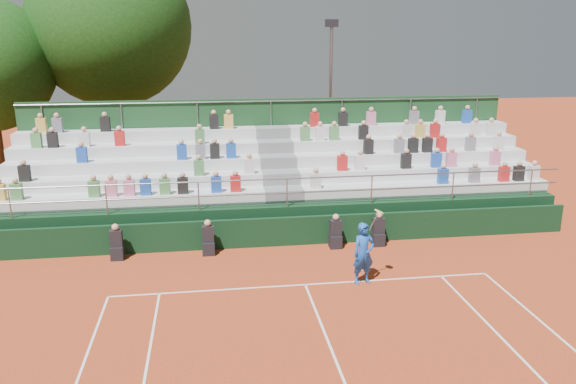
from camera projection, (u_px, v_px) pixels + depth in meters
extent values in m
plane|color=#AA3E1C|center=(305.00, 285.00, 16.13)|extent=(90.00, 90.00, 0.00)
cube|color=white|center=(305.00, 285.00, 16.13)|extent=(11.00, 0.06, 0.01)
cube|color=white|center=(329.00, 343.00, 13.08)|extent=(0.06, 6.40, 0.01)
cube|color=black|center=(289.00, 231.00, 19.04)|extent=(20.00, 0.15, 1.00)
cube|color=black|center=(117.00, 253.00, 17.92)|extent=(0.40, 0.40, 0.44)
cube|color=black|center=(116.00, 238.00, 17.79)|extent=(0.38, 0.25, 0.55)
sphere|color=tan|center=(115.00, 227.00, 17.69)|extent=(0.22, 0.22, 0.22)
cube|color=black|center=(209.00, 248.00, 18.32)|extent=(0.40, 0.40, 0.44)
cube|color=black|center=(208.00, 234.00, 18.19)|extent=(0.38, 0.25, 0.55)
sphere|color=tan|center=(208.00, 223.00, 18.08)|extent=(0.22, 0.22, 0.22)
cube|color=black|center=(335.00, 241.00, 18.89)|extent=(0.40, 0.40, 0.44)
cube|color=black|center=(336.00, 228.00, 18.76)|extent=(0.38, 0.25, 0.55)
sphere|color=tan|center=(336.00, 217.00, 18.66)|extent=(0.22, 0.22, 0.22)
cube|color=black|center=(378.00, 239.00, 19.10)|extent=(0.40, 0.40, 0.44)
cube|color=black|center=(379.00, 226.00, 18.97)|extent=(0.38, 0.25, 0.55)
sphere|color=tan|center=(379.00, 215.00, 18.86)|extent=(0.22, 0.22, 0.22)
cube|color=black|center=(278.00, 202.00, 21.97)|extent=(20.00, 5.20, 1.20)
cube|color=silver|center=(131.00, 200.00, 19.42)|extent=(9.30, 0.85, 0.42)
cube|color=silver|center=(426.00, 188.00, 20.88)|extent=(9.30, 0.85, 0.42)
cube|color=slate|center=(284.00, 194.00, 20.15)|extent=(1.40, 0.85, 0.42)
cube|color=silver|center=(133.00, 182.00, 20.12)|extent=(9.30, 0.85, 0.42)
cube|color=silver|center=(418.00, 172.00, 21.58)|extent=(9.30, 0.85, 0.42)
cube|color=slate|center=(280.00, 177.00, 20.85)|extent=(1.40, 0.85, 0.42)
cube|color=silver|center=(135.00, 165.00, 20.81)|extent=(9.30, 0.85, 0.42)
cube|color=silver|center=(411.00, 157.00, 22.28)|extent=(9.30, 0.85, 0.42)
cube|color=slate|center=(278.00, 161.00, 21.54)|extent=(1.40, 0.85, 0.42)
cube|color=silver|center=(137.00, 150.00, 21.51)|extent=(9.30, 0.85, 0.42)
cube|color=silver|center=(404.00, 143.00, 22.97)|extent=(9.30, 0.85, 0.42)
cube|color=slate|center=(275.00, 146.00, 22.24)|extent=(1.40, 0.85, 0.42)
cube|color=silver|center=(138.00, 135.00, 22.21)|extent=(9.30, 0.85, 0.42)
cube|color=silver|center=(398.00, 129.00, 23.67)|extent=(9.30, 0.85, 0.42)
cube|color=slate|center=(272.00, 132.00, 22.94)|extent=(1.40, 0.85, 0.42)
cube|color=#194220|center=(271.00, 151.00, 23.68)|extent=(20.00, 0.12, 4.40)
cylinder|color=gray|center=(287.00, 179.00, 19.10)|extent=(20.00, 0.05, 0.05)
cylinder|color=gray|center=(271.00, 101.00, 23.01)|extent=(20.00, 0.05, 0.05)
cube|color=gold|center=(0.00, 192.00, 18.58)|extent=(0.36, 0.24, 0.56)
cube|color=#4C8C4C|center=(17.00, 192.00, 18.65)|extent=(0.36, 0.24, 0.56)
cube|color=#4C8C4C|center=(94.00, 189.00, 18.99)|extent=(0.36, 0.24, 0.56)
cube|color=pink|center=(111.00, 188.00, 19.07)|extent=(0.36, 0.24, 0.56)
cube|color=pink|center=(129.00, 188.00, 19.15)|extent=(0.36, 0.24, 0.56)
cube|color=#1E4CB2|center=(146.00, 187.00, 19.22)|extent=(0.36, 0.24, 0.56)
cube|color=#4C8C4C|center=(165.00, 186.00, 19.31)|extent=(0.36, 0.24, 0.56)
cube|color=black|center=(183.00, 186.00, 19.39)|extent=(0.36, 0.24, 0.56)
cube|color=#1E4CB2|center=(216.00, 184.00, 19.55)|extent=(0.36, 0.24, 0.56)
cube|color=red|center=(235.00, 184.00, 19.64)|extent=(0.36, 0.24, 0.56)
cube|color=black|center=(25.00, 173.00, 19.35)|extent=(0.36, 0.24, 0.56)
cube|color=#4C8C4C|center=(199.00, 168.00, 20.17)|extent=(0.36, 0.24, 0.56)
cube|color=silver|center=(249.00, 166.00, 20.41)|extent=(0.36, 0.24, 0.56)
cube|color=#1E4CB2|center=(82.00, 155.00, 20.29)|extent=(0.36, 0.24, 0.56)
cube|color=#1E4CB2|center=(182.00, 152.00, 20.78)|extent=(0.36, 0.24, 0.56)
cube|color=slate|center=(201.00, 151.00, 20.87)|extent=(0.36, 0.24, 0.56)
cube|color=black|center=(215.00, 151.00, 20.94)|extent=(0.36, 0.24, 0.56)
cube|color=#1E4CB2|center=(231.00, 151.00, 21.03)|extent=(0.36, 0.24, 0.56)
cube|color=#4C8C4C|center=(36.00, 140.00, 20.75)|extent=(0.36, 0.24, 0.56)
cube|color=black|center=(53.00, 140.00, 20.83)|extent=(0.36, 0.24, 0.56)
cube|color=silver|center=(85.00, 139.00, 20.98)|extent=(0.36, 0.24, 0.56)
cube|color=red|center=(120.00, 138.00, 21.16)|extent=(0.36, 0.24, 0.56)
cube|color=#4C8C4C|center=(200.00, 136.00, 21.57)|extent=(0.36, 0.24, 0.56)
cube|color=gold|center=(41.00, 126.00, 21.44)|extent=(0.36, 0.24, 0.56)
cube|color=slate|center=(58.00, 125.00, 21.52)|extent=(0.36, 0.24, 0.56)
cube|color=black|center=(105.00, 124.00, 21.77)|extent=(0.36, 0.24, 0.56)
cube|color=black|center=(214.00, 122.00, 22.34)|extent=(0.36, 0.24, 0.56)
cube|color=gold|center=(229.00, 122.00, 22.42)|extent=(0.36, 0.24, 0.56)
cube|color=silver|center=(316.00, 181.00, 20.03)|extent=(0.36, 0.24, 0.56)
cube|color=#1E4CB2|center=(443.00, 176.00, 20.69)|extent=(0.36, 0.24, 0.56)
cube|color=slate|center=(474.00, 175.00, 20.85)|extent=(0.36, 0.24, 0.56)
cube|color=red|center=(504.00, 174.00, 21.01)|extent=(0.36, 0.24, 0.56)
cube|color=black|center=(519.00, 173.00, 21.10)|extent=(0.36, 0.24, 0.56)
cube|color=silver|center=(534.00, 173.00, 21.18)|extent=(0.36, 0.24, 0.56)
cube|color=red|center=(342.00, 163.00, 20.89)|extent=(0.36, 0.24, 0.56)
cube|color=silver|center=(360.00, 163.00, 20.98)|extent=(0.36, 0.24, 0.56)
cube|color=black|center=(406.00, 161.00, 21.23)|extent=(0.36, 0.24, 0.56)
cube|color=#1E4CB2|center=(436.00, 160.00, 21.39)|extent=(0.36, 0.24, 0.56)
cube|color=pink|center=(451.00, 160.00, 21.47)|extent=(0.36, 0.24, 0.56)
cube|color=pink|center=(495.00, 158.00, 21.72)|extent=(0.36, 0.24, 0.56)
cube|color=black|center=(368.00, 147.00, 21.75)|extent=(0.36, 0.24, 0.56)
cube|color=slate|center=(399.00, 146.00, 21.92)|extent=(0.36, 0.24, 0.56)
cube|color=black|center=(413.00, 145.00, 22.00)|extent=(0.36, 0.24, 0.56)
cube|color=black|center=(427.00, 145.00, 22.08)|extent=(0.36, 0.24, 0.56)
cube|color=red|center=(441.00, 145.00, 22.16)|extent=(0.36, 0.24, 0.56)
cube|color=slate|center=(470.00, 144.00, 22.32)|extent=(0.36, 0.24, 0.56)
cube|color=silver|center=(498.00, 143.00, 22.49)|extent=(0.36, 0.24, 0.56)
cube|color=#4C8C4C|center=(305.00, 134.00, 22.13)|extent=(0.36, 0.24, 0.56)
cube|color=silver|center=(320.00, 133.00, 22.21)|extent=(0.36, 0.24, 0.56)
cube|color=#4C8C4C|center=(334.00, 133.00, 22.29)|extent=(0.36, 0.24, 0.56)
cube|color=black|center=(363.00, 132.00, 22.45)|extent=(0.36, 0.24, 0.56)
cube|color=silver|center=(406.00, 131.00, 22.69)|extent=(0.36, 0.24, 0.56)
cube|color=gold|center=(420.00, 131.00, 22.78)|extent=(0.36, 0.24, 0.56)
cube|color=red|center=(435.00, 131.00, 22.86)|extent=(0.36, 0.24, 0.56)
cube|color=silver|center=(475.00, 130.00, 23.10)|extent=(0.36, 0.24, 0.56)
cube|color=silver|center=(491.00, 129.00, 23.19)|extent=(0.36, 0.24, 0.56)
cube|color=red|center=(315.00, 120.00, 22.90)|extent=(0.36, 0.24, 0.56)
cube|color=black|center=(343.00, 119.00, 23.06)|extent=(0.36, 0.24, 0.56)
cube|color=pink|center=(371.00, 119.00, 23.22)|extent=(0.36, 0.24, 0.56)
cube|color=slate|center=(414.00, 118.00, 23.48)|extent=(0.36, 0.24, 0.56)
cube|color=silver|center=(440.00, 117.00, 23.63)|extent=(0.36, 0.24, 0.56)
cube|color=#1E4CB2|center=(467.00, 117.00, 23.80)|extent=(0.36, 0.24, 0.56)
imported|color=#174DB2|center=(364.00, 254.00, 16.02)|extent=(0.74, 0.56, 1.82)
cylinder|color=gray|center=(373.00, 222.00, 15.80)|extent=(0.26, 0.03, 0.51)
cylinder|color=#E5D866|center=(379.00, 212.00, 15.74)|extent=(0.26, 0.28, 0.14)
cylinder|color=#3A2715|center=(119.00, 133.00, 28.23)|extent=(0.50, 0.50, 4.26)
sphere|color=#12360E|center=(110.00, 26.00, 26.82)|extent=(7.67, 7.67, 7.67)
cylinder|color=gray|center=(330.00, 105.00, 27.38)|extent=(0.16, 0.16, 7.27)
cube|color=black|center=(332.00, 23.00, 26.35)|extent=(0.60, 0.25, 0.35)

